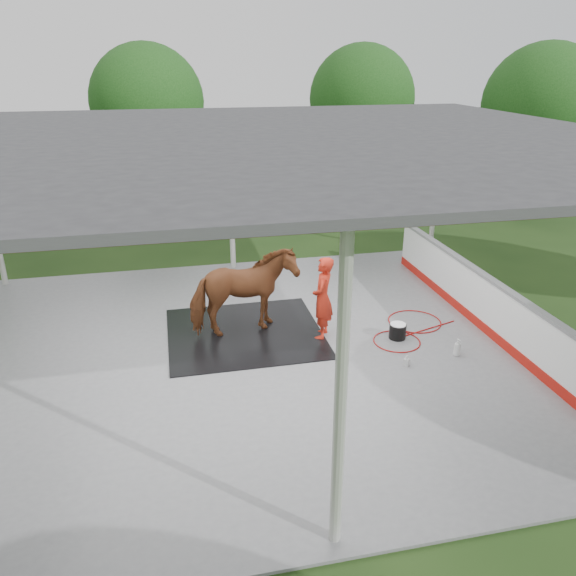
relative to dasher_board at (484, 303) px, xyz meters
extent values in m
plane|color=#1E3814|center=(-4.60, 0.00, -0.59)|extent=(100.00, 100.00, 0.00)
cube|color=slate|center=(-4.60, 0.00, -0.57)|extent=(12.00, 10.00, 0.05)
cylinder|color=beige|center=(-4.60, -4.70, 1.38)|extent=(0.14, 0.14, 3.85)
cylinder|color=beige|center=(-4.60, 4.70, 1.38)|extent=(0.14, 0.14, 3.85)
cylinder|color=beige|center=(1.10, 4.70, 1.38)|extent=(0.14, 0.14, 3.85)
cube|color=brown|center=(-4.60, -4.50, 3.26)|extent=(12.00, 0.10, 0.18)
cube|color=brown|center=(-4.60, -3.00, 3.26)|extent=(12.00, 0.10, 0.18)
cube|color=brown|center=(-4.60, -1.50, 3.26)|extent=(12.00, 0.10, 0.18)
cube|color=brown|center=(-4.60, 0.00, 3.26)|extent=(12.00, 0.10, 0.18)
cube|color=brown|center=(-4.60, 1.50, 3.26)|extent=(12.00, 0.10, 0.18)
cube|color=brown|center=(-4.60, 3.00, 3.26)|extent=(12.00, 0.10, 0.18)
cube|color=brown|center=(-4.60, 4.50, 3.26)|extent=(12.00, 0.10, 0.18)
cube|color=brown|center=(1.10, 0.00, 3.26)|extent=(0.12, 10.00, 0.18)
cube|color=#38383A|center=(-4.60, 0.00, 3.46)|extent=(12.60, 10.60, 0.10)
cube|color=#B0160E|center=(0.00, 0.00, -0.44)|extent=(0.14, 8.00, 0.20)
cube|color=white|center=(0.00, 0.00, 0.06)|extent=(0.12, 8.00, 1.00)
cube|color=slate|center=(0.00, 0.00, 0.58)|extent=(0.16, 8.00, 0.06)
cylinder|color=#382314|center=(-6.60, 12.00, 0.51)|extent=(0.36, 0.36, 2.20)
sphere|color=#194714|center=(-6.60, 12.00, 3.21)|extent=(4.00, 4.00, 4.00)
cylinder|color=#382314|center=(1.40, 12.00, 0.51)|extent=(0.36, 0.36, 2.20)
sphere|color=#194714|center=(1.40, 12.00, 3.21)|extent=(4.00, 4.00, 4.00)
cylinder|color=#382314|center=(6.40, 8.00, 0.51)|extent=(0.36, 0.36, 2.20)
sphere|color=#194714|center=(6.40, 8.00, 3.21)|extent=(4.00, 4.00, 4.00)
cube|color=black|center=(-4.87, 0.76, -0.53)|extent=(3.09, 2.90, 0.02)
imported|color=brown|center=(-4.87, 0.76, 0.36)|extent=(2.23, 1.32, 1.77)
imported|color=red|center=(-3.36, 0.30, 0.30)|extent=(0.63, 0.73, 1.69)
cylinder|color=black|center=(-1.90, -0.10, -0.39)|extent=(0.34, 0.34, 0.30)
cylinder|color=white|center=(-1.90, -0.10, -0.24)|extent=(0.31, 0.31, 0.03)
imported|color=silver|center=(-1.08, -1.01, -0.37)|extent=(0.16, 0.16, 0.34)
imported|color=#338CD8|center=(-2.16, -1.15, -0.44)|extent=(0.13, 0.13, 0.21)
torus|color=#A80E0C|center=(-1.25, 0.51, -0.53)|extent=(1.12, 1.12, 0.02)
torus|color=#A80E0C|center=(-1.97, -0.25, -0.53)|extent=(0.94, 0.94, 0.02)
cylinder|color=#A80E0C|center=(-1.06, 0.14, -0.53)|extent=(1.30, 0.44, 0.02)
camera|label=1|loc=(-6.20, -9.44, 4.71)|focal=35.00mm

